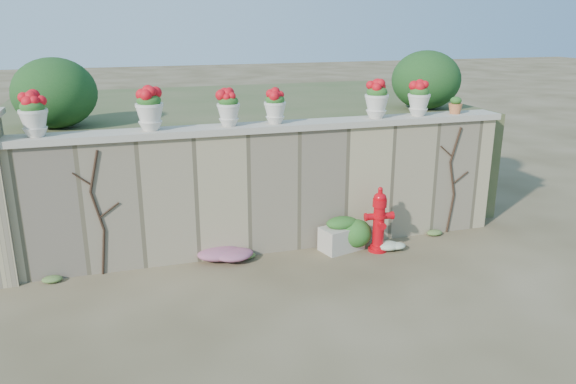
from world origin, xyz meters
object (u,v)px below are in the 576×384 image
object	(u,v)px
planter_box	(342,235)
terracotta_pot	(455,106)
urn_pot_0	(33,115)
fire_hydrant	(379,220)

from	to	relation	value
planter_box	terracotta_pot	xyz separation A→B (m)	(2.21, 0.40, 1.96)
planter_box	urn_pot_0	bearing A→B (deg)	159.38
fire_hydrant	urn_pot_0	bearing A→B (deg)	179.35
planter_box	terracotta_pot	size ratio (longest dim) A/B	2.74
fire_hydrant	planter_box	size ratio (longest dim) A/B	1.41
fire_hydrant	urn_pot_0	size ratio (longest dim) A/B	1.78
urn_pot_0	terracotta_pot	xyz separation A→B (m)	(6.69, 0.00, -0.17)
terracotta_pot	fire_hydrant	bearing A→B (deg)	-159.38
urn_pot_0	fire_hydrant	bearing A→B (deg)	-7.08
planter_box	terracotta_pot	distance (m)	2.99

